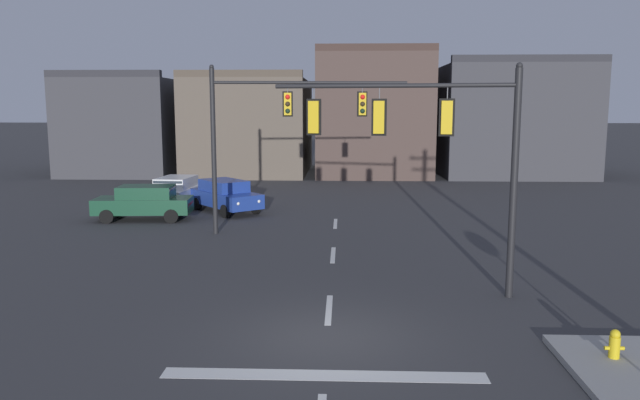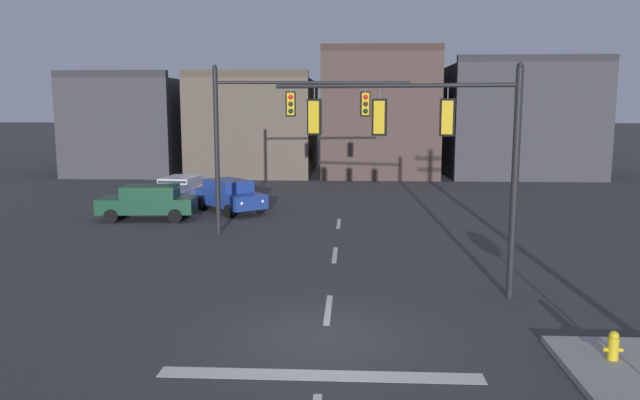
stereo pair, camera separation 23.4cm
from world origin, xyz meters
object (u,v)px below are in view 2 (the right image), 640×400
at_px(car_lot_nearside, 182,191).
at_px(car_lot_farside, 148,201).
at_px(fire_hydrant, 613,351).
at_px(car_lot_middle, 229,195).
at_px(signal_mast_far_side, 273,122).
at_px(signal_mast_near_side, 433,138).

relative_size(car_lot_nearside, car_lot_farside, 1.00).
height_order(car_lot_farside, fire_hydrant, car_lot_farside).
bearing_deg(fire_hydrant, car_lot_middle, 122.25).
bearing_deg(car_lot_nearside, fire_hydrant, -53.96).
bearing_deg(fire_hydrant, car_lot_farside, 133.14).
bearing_deg(car_lot_middle, signal_mast_far_side, -60.51).
relative_size(car_lot_nearside, car_lot_middle, 1.01).
distance_m(signal_mast_near_side, signal_mast_far_side, 9.82).
xyz_separation_m(signal_mast_near_side, car_lot_middle, (-8.39, 13.35, -3.53)).
relative_size(signal_mast_near_side, fire_hydrant, 8.87).
bearing_deg(car_lot_middle, fire_hydrant, -57.75).
relative_size(signal_mast_near_side, car_lot_nearside, 1.46).
xyz_separation_m(signal_mast_far_side, car_lot_nearside, (-5.76, 6.66, -3.78)).
bearing_deg(car_lot_middle, car_lot_farside, -144.59).
relative_size(signal_mast_far_side, car_lot_farside, 1.76).
xyz_separation_m(signal_mast_far_side, car_lot_farside, (-6.28, 2.81, -3.78)).
relative_size(signal_mast_near_side, signal_mast_far_side, 0.83).
distance_m(signal_mast_near_side, fire_hydrant, 7.05).
distance_m(car_lot_nearside, car_lot_middle, 3.18).
bearing_deg(fire_hydrant, signal_mast_near_side, 122.50).
xyz_separation_m(signal_mast_near_side, fire_hydrant, (3.10, -4.86, -4.06)).
xyz_separation_m(car_lot_nearside, fire_hydrant, (14.31, -19.67, -0.53)).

